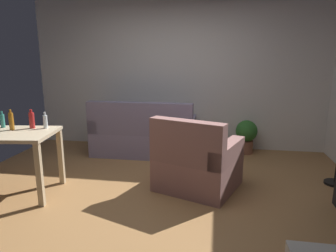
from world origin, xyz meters
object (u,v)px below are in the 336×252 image
at_px(potted_plant, 246,134).
at_px(bottle_clear, 45,121).
at_px(couch, 144,136).
at_px(bottle_amber, 11,121).
at_px(desk, 1,141).
at_px(bottle_tall, 2,121).
at_px(bottle_red, 32,120).
at_px(armchair, 196,164).

relative_size(potted_plant, bottle_clear, 2.83).
bearing_deg(couch, bottle_amber, 53.63).
xyz_separation_m(desk, bottle_tall, (-0.13, 0.22, 0.20)).
distance_m(desk, potted_plant, 3.64).
bearing_deg(bottle_red, armchair, 7.54).
bearing_deg(couch, bottle_clear, 60.01).
relative_size(desk, armchair, 1.13).
xyz_separation_m(potted_plant, bottle_clear, (-2.56, -1.80, 0.52)).
bearing_deg(bottle_tall, desk, -60.01).
distance_m(potted_plant, bottle_clear, 3.17).
distance_m(couch, potted_plant, 1.73).
bearing_deg(bottle_clear, armchair, 7.36).
distance_m(bottle_tall, bottle_red, 0.38).
height_order(couch, armchair, same).
bearing_deg(bottle_tall, potted_plant, 30.82).
bearing_deg(bottle_clear, bottle_tall, -174.70).
height_order(desk, bottle_red, bottle_red).
bearing_deg(armchair, bottle_clear, 27.98).
bearing_deg(couch, bottle_tall, 47.72).
bearing_deg(bottle_red, potted_plant, 33.87).
bearing_deg(bottle_clear, bottle_amber, -156.81).
xyz_separation_m(armchair, bottle_red, (-1.99, -0.26, 0.54)).
bearing_deg(desk, bottle_tall, 112.48).
distance_m(desk, bottle_tall, 0.32).
distance_m(bottle_tall, bottle_clear, 0.54).
height_order(couch, bottle_tall, bottle_tall).
distance_m(potted_plant, bottle_red, 3.32).
distance_m(couch, bottle_tall, 2.15).
distance_m(couch, bottle_clear, 1.80).
relative_size(bottle_amber, bottle_clear, 1.22).
bearing_deg(bottle_amber, bottle_tall, 152.97).
distance_m(armchair, bottle_amber, 2.28).
height_order(bottle_tall, bottle_red, bottle_red).
relative_size(bottle_amber, bottle_red, 1.06).
relative_size(armchair, bottle_clear, 5.66).
distance_m(bottle_amber, bottle_red, 0.22).
distance_m(desk, bottle_amber, 0.26).
height_order(couch, potted_plant, couch).
relative_size(desk, bottle_clear, 6.37).
height_order(potted_plant, armchair, armchair).
bearing_deg(desk, armchair, 5.17).
relative_size(potted_plant, bottle_amber, 2.31).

